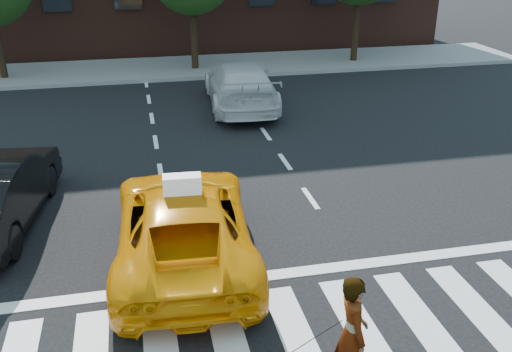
# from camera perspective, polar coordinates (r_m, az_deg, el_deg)

# --- Properties ---
(ground) EXTENTS (120.00, 120.00, 0.00)m
(ground) POSITION_cam_1_polar(r_m,az_deg,el_deg) (8.91, 3.99, -15.52)
(ground) COLOR black
(ground) RESTS_ON ground
(crosswalk) EXTENTS (13.00, 2.40, 0.01)m
(crosswalk) POSITION_cam_1_polar(r_m,az_deg,el_deg) (8.90, 3.99, -15.49)
(crosswalk) COLOR silver
(crosswalk) RESTS_ON ground
(stop_line) EXTENTS (12.00, 0.30, 0.01)m
(stop_line) POSITION_cam_1_polar(r_m,az_deg,el_deg) (10.14, 1.47, -9.90)
(stop_line) COLOR silver
(stop_line) RESTS_ON ground
(sidewalk_far) EXTENTS (30.00, 4.00, 0.15)m
(sidewalk_far) POSITION_cam_1_polar(r_m,az_deg,el_deg) (24.80, -7.38, 10.71)
(sidewalk_far) COLOR slate
(sidewalk_far) RESTS_ON ground
(taxi) EXTENTS (2.68, 5.28, 1.43)m
(taxi) POSITION_cam_1_polar(r_m,az_deg,el_deg) (10.35, -7.26, -4.77)
(taxi) COLOR orange
(taxi) RESTS_ON ground
(white_suv) EXTENTS (2.42, 5.33, 1.51)m
(white_suv) POSITION_cam_1_polar(r_m,az_deg,el_deg) (19.21, -1.58, 9.13)
(white_suv) COLOR silver
(white_suv) RESTS_ON ground
(woman) EXTENTS (0.43, 0.63, 1.67)m
(woman) POSITION_cam_1_polar(r_m,az_deg,el_deg) (7.70, 9.60, -15.20)
(woman) COLOR #999999
(woman) RESTS_ON ground
(taxi_sign) EXTENTS (0.67, 0.32, 0.32)m
(taxi_sign) POSITION_cam_1_polar(r_m,az_deg,el_deg) (9.78, -7.40, -0.81)
(taxi_sign) COLOR white
(taxi_sign) RESTS_ON taxi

